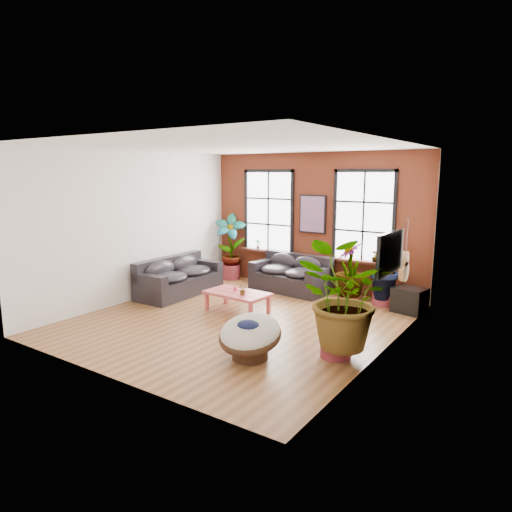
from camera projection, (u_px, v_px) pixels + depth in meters
The scene contains 19 objects.
room at pixel (243, 235), 9.20m from camera, with size 6.04×6.54×3.54m.
sofa_back at pixel (291, 275), 11.69m from camera, with size 2.10×1.18×0.92m.
sofa_left at pixel (178, 277), 11.37m from camera, with size 1.04×2.34×0.91m.
coffee_table at pixel (237, 294), 9.88m from camera, with size 1.42×0.86×0.53m.
papasan_chair at pixel (250, 335), 7.37m from camera, with size 1.19×1.20×0.77m.
poster at pixel (313, 214), 11.63m from camera, with size 0.74×0.06×0.98m.
tv_wall_unit at pixel (394, 256), 7.98m from camera, with size 0.13×1.86×1.20m.
media_box at pixel (410, 300), 9.86m from camera, with size 0.74×0.65×0.54m.
pot_back_left at pixel (230, 272), 13.04m from camera, with size 0.64×0.64×0.41m.
pot_back_right at pixel (384, 297), 10.44m from camera, with size 0.54×0.54×0.38m.
pot_right_wall at pixel (336, 346), 7.47m from camera, with size 0.58×0.58×0.38m.
pot_mid at pixel (348, 295), 10.72m from camera, with size 0.46×0.46×0.32m.
floor_plant_back_left at pixel (230, 244), 12.89m from camera, with size 0.90×0.61×1.71m, color #1A4F15.
floor_plant_back_right at pixel (384, 267), 10.35m from camera, with size 0.79×0.64×1.44m, color #1A4F15.
floor_plant_right_wall at pixel (339, 298), 7.29m from camera, with size 1.53×1.33×1.70m, color #1A4F15.
floor_plant_mid at pixel (350, 269), 10.60m from camera, with size 0.72×0.72×1.28m, color #1A4F15.
table_plant at pixel (243, 290), 9.60m from camera, with size 0.20×0.17×0.22m, color #1A4F15.
sill_plant_left at pixel (258, 244), 12.66m from camera, with size 0.14×0.10×0.27m, color #1A4F15.
sill_plant_right at pixel (375, 256), 10.82m from camera, with size 0.15×0.15×0.27m, color #1A4F15.
Camera 1 is at (5.32, -7.27, 2.98)m, focal length 32.00 mm.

